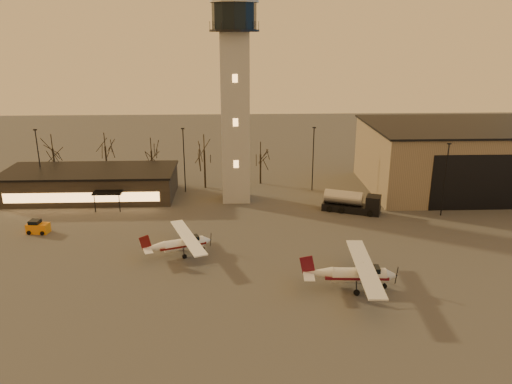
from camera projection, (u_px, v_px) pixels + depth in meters
ground at (238, 303)px, 46.44m from camera, size 220.00×220.00×0.00m
control_tower at (235, 89)px, 69.90m from camera, size 6.80×6.80×32.60m
hangar at (464, 157)px, 78.53m from camera, size 30.60×20.60×10.30m
terminal at (91, 183)px, 75.31m from camera, size 25.40×12.20×4.30m
light_poles at (239, 163)px, 74.25m from camera, size 58.50×12.25×10.14m
tree_row at (152, 148)px, 81.28m from camera, size 37.20×9.20×8.80m
cessna_front at (360, 277)px, 48.75m from camera, size 10.00×12.63×3.48m
cessna_rear at (185, 245)px, 56.40m from camera, size 8.68×10.58×2.97m
fuel_truck at (351, 204)px, 69.52m from camera, size 8.20×5.05×2.94m
service_cart at (38, 228)px, 62.39m from camera, size 2.80×1.99×1.66m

